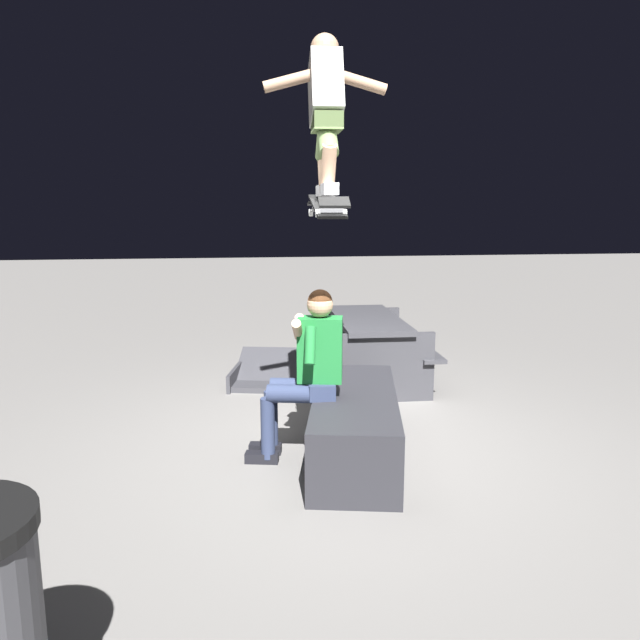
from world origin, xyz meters
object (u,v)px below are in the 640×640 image
(ledge_box_main, at_px, (355,425))
(person_sitting_on_ledge, at_px, (306,366))
(picnic_table_back, at_px, (367,339))
(skateboard, at_px, (327,206))
(skater_airborne, at_px, (326,107))
(kicker_ramp, at_px, (277,376))

(ledge_box_main, relative_size, person_sitting_on_ledge, 1.31)
(person_sitting_on_ledge, distance_m, picnic_table_back, 2.31)
(person_sitting_on_ledge, relative_size, picnic_table_back, 0.78)
(skateboard, relative_size, skater_airborne, 0.92)
(skater_airborne, bearing_deg, ledge_box_main, -70.72)
(skateboard, xyz_separation_m, kicker_ramp, (2.34, 0.23, -1.91))
(skateboard, height_order, picnic_table_back, skateboard)
(skater_airborne, relative_size, picnic_table_back, 0.65)
(skateboard, xyz_separation_m, picnic_table_back, (2.25, -0.80, -1.47))
(skater_airborne, height_order, kicker_ramp, skater_airborne)
(skateboard, relative_size, picnic_table_back, 0.59)
(skateboard, distance_m, picnic_table_back, 2.80)
(skater_airborne, distance_m, picnic_table_back, 3.18)
(skater_airborne, bearing_deg, picnic_table_back, -20.07)
(person_sitting_on_ledge, bearing_deg, skater_airborne, -125.60)
(kicker_ramp, distance_m, picnic_table_back, 1.12)
(skater_airborne, relative_size, kicker_ramp, 0.99)
(ledge_box_main, relative_size, skateboard, 1.74)
(kicker_ramp, bearing_deg, picnic_table_back, -95.00)
(kicker_ramp, bearing_deg, skater_airborne, -174.30)
(person_sitting_on_ledge, distance_m, skater_airborne, 1.90)
(person_sitting_on_ledge, xyz_separation_m, picnic_table_back, (2.09, -0.94, -0.26))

